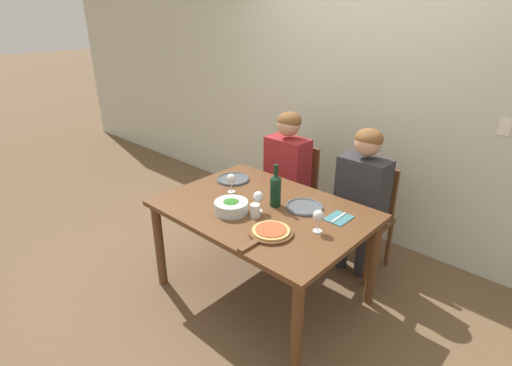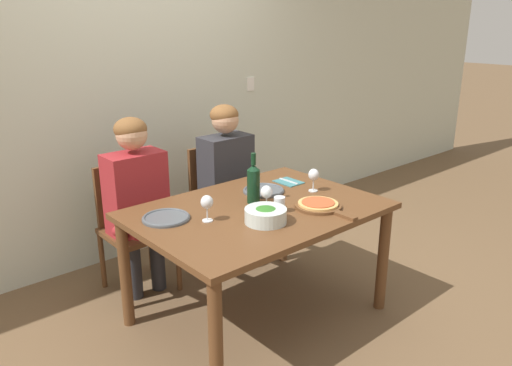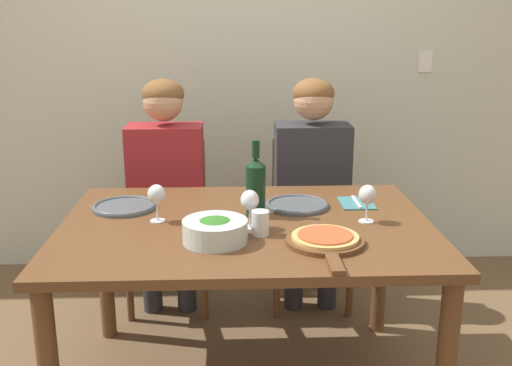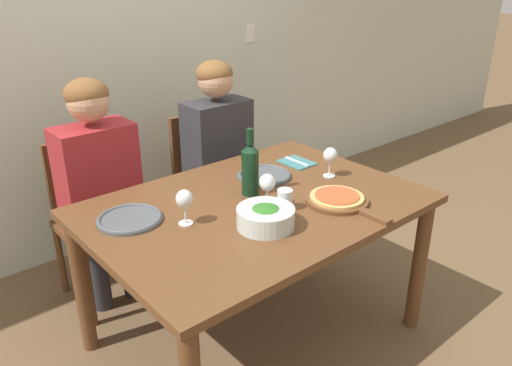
{
  "view_description": "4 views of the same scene",
  "coord_description": "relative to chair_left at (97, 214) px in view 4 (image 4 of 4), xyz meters",
  "views": [
    {
      "loc": [
        1.66,
        -1.88,
        2.03
      ],
      "look_at": [
        -0.13,
        0.07,
        0.86
      ],
      "focal_mm": 28.0,
      "sensor_mm": 36.0,
      "label": 1
    },
    {
      "loc": [
        -1.83,
        -2.08,
        1.8
      ],
      "look_at": [
        0.13,
        0.17,
        0.82
      ],
      "focal_mm": 35.0,
      "sensor_mm": 36.0,
      "label": 2
    },
    {
      "loc": [
        -0.06,
        -2.21,
        1.51
      ],
      "look_at": [
        0.04,
        -0.0,
        0.9
      ],
      "focal_mm": 42.0,
      "sensor_mm": 36.0,
      "label": 3
    },
    {
      "loc": [
        -1.29,
        -1.51,
        1.69
      ],
      "look_at": [
        0.06,
        0.06,
        0.79
      ],
      "focal_mm": 35.0,
      "sensor_mm": 36.0,
      "label": 4
    }
  ],
  "objects": [
    {
      "name": "wine_glass_centre",
      "position": [
        0.4,
        -0.92,
        0.36
      ],
      "size": [
        0.07,
        0.07,
        0.15
      ],
      "color": "silver",
      "rests_on": "dining_table"
    },
    {
      "name": "pizza_on_board",
      "position": [
        0.66,
        -1.1,
        0.27
      ],
      "size": [
        0.28,
        0.42,
        0.04
      ],
      "color": "brown",
      "rests_on": "dining_table"
    },
    {
      "name": "fork_on_napkin",
      "position": [
        0.87,
        -0.63,
        0.26
      ],
      "size": [
        0.14,
        0.18,
        0.01
      ],
      "color": "#387075",
      "rests_on": "dining_table"
    },
    {
      "name": "ground_plane",
      "position": [
        0.39,
        -0.86,
        -0.48
      ],
      "size": [
        40.0,
        40.0,
        0.0
      ],
      "primitive_type": "plane",
      "color": "brown"
    },
    {
      "name": "dining_table",
      "position": [
        0.39,
        -0.86,
        0.17
      ],
      "size": [
        1.45,
        1.03,
        0.73
      ],
      "color": "brown",
      "rests_on": "ground"
    },
    {
      "name": "dinner_plate_left",
      "position": [
        -0.12,
        -0.66,
        0.27
      ],
      "size": [
        0.27,
        0.27,
        0.02
      ],
      "color": "#4C5156",
      "rests_on": "dining_table"
    },
    {
      "name": "chair_right",
      "position": [
        0.75,
        0.0,
        0.0
      ],
      "size": [
        0.42,
        0.42,
        0.87
      ],
      "color": "brown",
      "rests_on": "ground"
    },
    {
      "name": "back_wall",
      "position": [
        0.39,
        0.52,
        0.87
      ],
      "size": [
        10.0,
        0.06,
        2.7
      ],
      "color": "beige",
      "rests_on": "ground"
    },
    {
      "name": "water_tumbler",
      "position": [
        0.44,
        -0.99,
        0.3
      ],
      "size": [
        0.07,
        0.07,
        0.09
      ],
      "color": "silver",
      "rests_on": "dining_table"
    },
    {
      "name": "broccoli_bowl",
      "position": [
        0.27,
        -1.06,
        0.3
      ],
      "size": [
        0.23,
        0.23,
        0.09
      ],
      "color": "silver",
      "rests_on": "dining_table"
    },
    {
      "name": "chair_left",
      "position": [
        0.0,
        0.0,
        0.0
      ],
      "size": [
        0.42,
        0.42,
        0.87
      ],
      "color": "brown",
      "rests_on": "ground"
    },
    {
      "name": "wine_glass_left",
      "position": [
        0.04,
        -0.83,
        0.36
      ],
      "size": [
        0.07,
        0.07,
        0.15
      ],
      "color": "silver",
      "rests_on": "dining_table"
    },
    {
      "name": "person_man",
      "position": [
        0.75,
        -0.11,
        0.26
      ],
      "size": [
        0.47,
        0.51,
        1.22
      ],
      "color": "#28282D",
      "rests_on": "ground"
    },
    {
      "name": "dinner_plate_right",
      "position": [
        0.61,
        -0.67,
        0.27
      ],
      "size": [
        0.27,
        0.27,
        0.02
      ],
      "color": "#4C5156",
      "rests_on": "dining_table"
    },
    {
      "name": "person_woman",
      "position": [
        0.0,
        -0.11,
        0.26
      ],
      "size": [
        0.47,
        0.51,
        1.22
      ],
      "color": "#28282D",
      "rests_on": "ground"
    },
    {
      "name": "wine_glass_right",
      "position": [
        0.86,
        -0.87,
        0.36
      ],
      "size": [
        0.07,
        0.07,
        0.15
      ],
      "color": "silver",
      "rests_on": "dining_table"
    },
    {
      "name": "wine_bottle",
      "position": [
        0.43,
        -0.77,
        0.38
      ],
      "size": [
        0.08,
        0.08,
        0.31
      ],
      "color": "black",
      "rests_on": "dining_table"
    }
  ]
}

